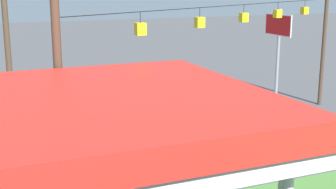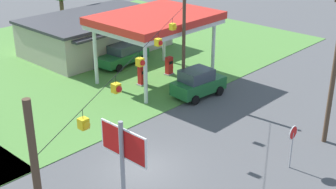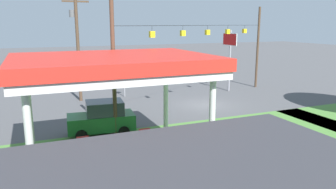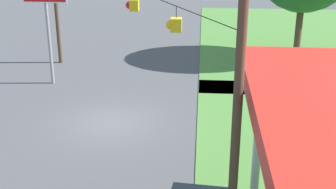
{
  "view_description": "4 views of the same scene",
  "coord_description": "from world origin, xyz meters",
  "px_view_note": "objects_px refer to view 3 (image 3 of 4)",
  "views": [
    {
      "loc": [
        11.09,
        17.71,
        7.45
      ],
      "look_at": [
        3.69,
        0.24,
        2.96
      ],
      "focal_mm": 50.0,
      "sensor_mm": 36.0,
      "label": 1
    },
    {
      "loc": [
        -14.77,
        -15.67,
        13.49
      ],
      "look_at": [
        4.0,
        1.87,
        2.52
      ],
      "focal_mm": 50.0,
      "sensor_mm": 36.0,
      "label": 2
    },
    {
      "loc": [
        13.33,
        23.51,
        6.68
      ],
      "look_at": [
        5.17,
        4.08,
        2.14
      ],
      "focal_mm": 35.0,
      "sensor_mm": 36.0,
      "label": 3
    },
    {
      "loc": [
        19.46,
        4.09,
        9.12
      ],
      "look_at": [
        1.72,
        2.78,
        2.16
      ],
      "focal_mm": 50.0,
      "sensor_mm": 36.0,
      "label": 4
    }
  ],
  "objects_px": {
    "stop_sign_overhead": "(230,47)",
    "fuel_pump_near": "(145,145)",
    "fuel_pump_far": "(84,154)",
    "stop_sign_roadside": "(124,78)",
    "car_at_pumps_front": "(102,118)",
    "utility_pole_main": "(77,41)",
    "gas_station_canopy": "(113,67)"
  },
  "relations": [
    {
      "from": "stop_sign_roadside",
      "to": "stop_sign_overhead",
      "type": "height_order",
      "value": "stop_sign_overhead"
    },
    {
      "from": "fuel_pump_near",
      "to": "stop_sign_overhead",
      "type": "distance_m",
      "value": 18.96
    },
    {
      "from": "stop_sign_roadside",
      "to": "fuel_pump_far",
      "type": "bearing_deg",
      "value": -112.42
    },
    {
      "from": "fuel_pump_near",
      "to": "utility_pole_main",
      "type": "bearing_deg",
      "value": -85.21
    },
    {
      "from": "gas_station_canopy",
      "to": "fuel_pump_far",
      "type": "xyz_separation_m",
      "value": [
        1.53,
        -0.0,
        -4.04
      ]
    },
    {
      "from": "gas_station_canopy",
      "to": "stop_sign_overhead",
      "type": "xyz_separation_m",
      "value": [
        -14.87,
        -12.96,
        -0.33
      ]
    },
    {
      "from": "gas_station_canopy",
      "to": "fuel_pump_near",
      "type": "xyz_separation_m",
      "value": [
        -1.53,
        -0.0,
        -4.04
      ]
    },
    {
      "from": "stop_sign_overhead",
      "to": "gas_station_canopy",
      "type": "bearing_deg",
      "value": 41.06
    },
    {
      "from": "stop_sign_overhead",
      "to": "fuel_pump_near",
      "type": "bearing_deg",
      "value": 44.16
    },
    {
      "from": "gas_station_canopy",
      "to": "fuel_pump_far",
      "type": "distance_m",
      "value": 4.32
    },
    {
      "from": "fuel_pump_far",
      "to": "utility_pole_main",
      "type": "bearing_deg",
      "value": -97.35
    },
    {
      "from": "car_at_pumps_front",
      "to": "stop_sign_roadside",
      "type": "xyz_separation_m",
      "value": [
        -4.11,
        -9.83,
        0.77
      ]
    },
    {
      "from": "stop_sign_roadside",
      "to": "stop_sign_overhead",
      "type": "relative_size",
      "value": 0.41
    },
    {
      "from": "fuel_pump_far",
      "to": "utility_pole_main",
      "type": "relative_size",
      "value": 0.16
    },
    {
      "from": "fuel_pump_near",
      "to": "stop_sign_roadside",
      "type": "xyz_separation_m",
      "value": [
        -2.86,
        -14.35,
        1.1
      ]
    },
    {
      "from": "fuel_pump_near",
      "to": "stop_sign_roadside",
      "type": "relative_size",
      "value": 0.6
    },
    {
      "from": "car_at_pumps_front",
      "to": "fuel_pump_near",
      "type": "bearing_deg",
      "value": 111.15
    },
    {
      "from": "car_at_pumps_front",
      "to": "stop_sign_roadside",
      "type": "distance_m",
      "value": 10.68
    },
    {
      "from": "stop_sign_roadside",
      "to": "utility_pole_main",
      "type": "bearing_deg",
      "value": 179.66
    },
    {
      "from": "fuel_pump_far",
      "to": "stop_sign_roadside",
      "type": "height_order",
      "value": "stop_sign_roadside"
    },
    {
      "from": "fuel_pump_near",
      "to": "gas_station_canopy",
      "type": "bearing_deg",
      "value": 0.06
    },
    {
      "from": "fuel_pump_far",
      "to": "stop_sign_overhead",
      "type": "bearing_deg",
      "value": -141.7
    },
    {
      "from": "fuel_pump_far",
      "to": "stop_sign_overhead",
      "type": "xyz_separation_m",
      "value": [
        -16.4,
        -12.95,
        3.71
      ]
    },
    {
      "from": "stop_sign_overhead",
      "to": "utility_pole_main",
      "type": "height_order",
      "value": "utility_pole_main"
    },
    {
      "from": "fuel_pump_far",
      "to": "fuel_pump_near",
      "type": "bearing_deg",
      "value": 180.0
    },
    {
      "from": "fuel_pump_far",
      "to": "stop_sign_roadside",
      "type": "distance_m",
      "value": 15.56
    },
    {
      "from": "fuel_pump_near",
      "to": "car_at_pumps_front",
      "type": "height_order",
      "value": "car_at_pumps_front"
    },
    {
      "from": "stop_sign_roadside",
      "to": "gas_station_canopy",
      "type": "bearing_deg",
      "value": -107.01
    },
    {
      "from": "fuel_pump_far",
      "to": "stop_sign_overhead",
      "type": "distance_m",
      "value": 21.23
    },
    {
      "from": "car_at_pumps_front",
      "to": "stop_sign_overhead",
      "type": "distance_m",
      "value": 17.19
    },
    {
      "from": "stop_sign_roadside",
      "to": "utility_pole_main",
      "type": "distance_m",
      "value": 5.31
    },
    {
      "from": "stop_sign_roadside",
      "to": "utility_pole_main",
      "type": "height_order",
      "value": "utility_pole_main"
    }
  ]
}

